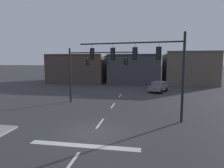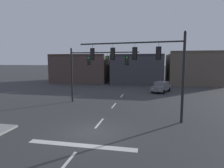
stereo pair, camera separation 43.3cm
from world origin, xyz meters
TOP-DOWN VIEW (x-y plane):
  - ground_plane at (0.00, 0.00)m, footprint 400.00×400.00m
  - stop_bar_paint at (0.00, -2.00)m, footprint 6.40×0.50m
  - lane_centreline at (0.00, 2.00)m, footprint 0.16×26.40m
  - signal_mast_near_side at (3.23, 3.81)m, footprint 8.68×1.32m
  - signal_mast_far_side at (-2.56, 8.83)m, footprint 7.86×0.74m
  - car_lot_nearside at (5.49, 18.25)m, footprint 3.29×4.75m
  - building_row at (-0.40, 31.64)m, footprint 34.93×12.51m

SIDE VIEW (x-z plane):
  - ground_plane at x=0.00m, z-range 0.00..0.00m
  - lane_centreline at x=0.00m, z-range 0.00..0.01m
  - stop_bar_paint at x=0.00m, z-range 0.00..0.01m
  - car_lot_nearside at x=5.49m, z-range 0.05..1.66m
  - building_row at x=-0.40m, z-range -0.40..6.27m
  - signal_mast_far_side at x=-2.56m, z-range 1.21..7.48m
  - signal_mast_near_side at x=3.23m, z-range 1.36..8.36m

